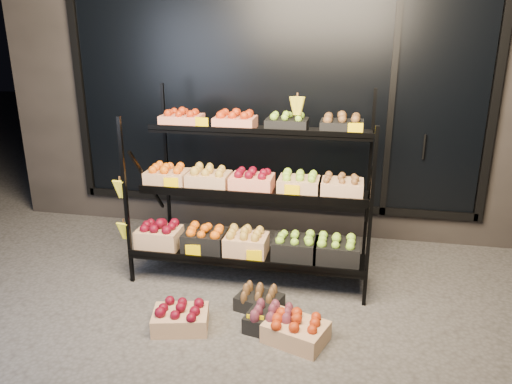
% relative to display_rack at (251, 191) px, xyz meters
% --- Properties ---
extents(ground, '(24.00, 24.00, 0.00)m').
position_rel_display_rack_xyz_m(ground, '(0.02, -0.60, -0.79)').
color(ground, '#514F4C').
rests_on(ground, ground).
extents(building, '(6.00, 2.08, 3.50)m').
position_rel_display_rack_xyz_m(building, '(0.02, 1.99, 0.96)').
color(building, '#2D2826').
rests_on(building, ground).
extents(display_rack, '(2.18, 1.02, 1.72)m').
position_rel_display_rack_xyz_m(display_rack, '(0.00, 0.00, 0.00)').
color(display_rack, black).
rests_on(display_rack, ground).
extents(tag_floor_b, '(0.13, 0.01, 0.12)m').
position_rel_display_rack_xyz_m(tag_floor_b, '(0.24, -1.00, -0.73)').
color(tag_floor_b, '#FFD000').
rests_on(tag_floor_b, ground).
extents(floor_crate_left, '(0.47, 0.39, 0.21)m').
position_rel_display_rack_xyz_m(floor_crate_left, '(-0.33, -1.03, -0.69)').
color(floor_crate_left, tan).
rests_on(floor_crate_left, ground).
extents(floor_crate_midleft, '(0.41, 0.34, 0.18)m').
position_rel_display_rack_xyz_m(floor_crate_midleft, '(0.20, -0.65, -0.70)').
color(floor_crate_midleft, black).
rests_on(floor_crate_midleft, ground).
extents(floor_crate_midright, '(0.51, 0.44, 0.21)m').
position_rel_display_rack_xyz_m(floor_crate_midright, '(0.55, -1.02, -0.69)').
color(floor_crate_midright, tan).
rests_on(floor_crate_midright, ground).
extents(floor_crate_right, '(0.43, 0.35, 0.20)m').
position_rel_display_rack_xyz_m(floor_crate_right, '(0.36, -0.93, -0.70)').
color(floor_crate_right, black).
rests_on(floor_crate_right, ground).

